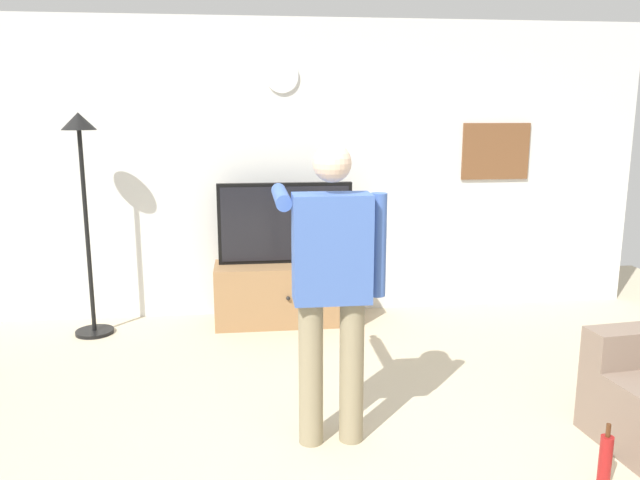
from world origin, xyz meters
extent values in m
cube|color=silver|center=(0.00, 2.95, 1.35)|extent=(6.40, 0.10, 2.70)
cube|color=#997047|center=(-0.20, 2.60, 0.27)|extent=(1.27, 0.48, 0.55)
sphere|color=black|center=(-0.20, 2.35, 0.30)|extent=(0.04, 0.04, 0.04)
cube|color=black|center=(-0.20, 2.65, 0.91)|extent=(1.19, 0.06, 0.72)
cube|color=black|center=(-0.20, 2.62, 0.91)|extent=(1.13, 0.01, 0.66)
cylinder|color=white|center=(-0.20, 2.89, 2.19)|extent=(0.29, 0.03, 0.29)
cube|color=brown|center=(1.82, 2.90, 1.51)|extent=(0.65, 0.04, 0.53)
cylinder|color=black|center=(-1.87, 2.49, 0.01)|extent=(0.32, 0.32, 0.03)
cylinder|color=black|center=(-1.87, 2.49, 0.88)|extent=(0.04, 0.04, 1.71)
cone|color=black|center=(-1.87, 2.49, 1.81)|extent=(0.28, 0.28, 0.14)
cylinder|color=gray|center=(-0.20, 0.48, 0.43)|extent=(0.14, 0.14, 0.85)
cylinder|color=gray|center=(0.04, 0.48, 0.43)|extent=(0.14, 0.14, 0.85)
cube|color=#3F60AD|center=(-0.08, 0.48, 1.15)|extent=(0.43, 0.22, 0.60)
sphere|color=beige|center=(-0.08, 0.48, 1.62)|extent=(0.21, 0.21, 0.21)
cylinder|color=#3F60AD|center=(-0.34, 0.77, 1.40)|extent=(0.09, 0.58, 0.09)
cube|color=white|center=(-0.34, 1.09, 1.40)|extent=(0.04, 0.12, 0.04)
cylinder|color=#3F60AD|center=(0.18, 0.48, 1.16)|extent=(0.09, 0.09, 0.58)
cylinder|color=maroon|center=(1.25, -0.13, 0.14)|extent=(0.07, 0.07, 0.27)
cylinder|color=#4C2814|center=(1.25, -0.13, 0.31)|extent=(0.02, 0.02, 0.07)
camera|label=1|loc=(-0.54, -2.83, 1.90)|focal=35.06mm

